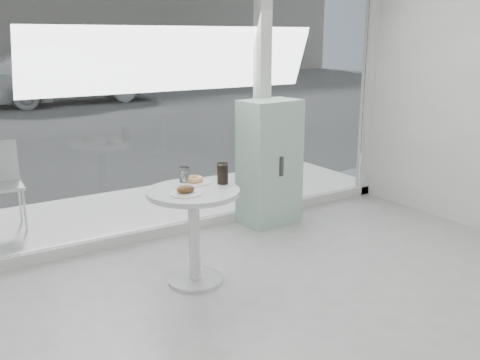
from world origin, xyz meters
TOP-DOWN VIEW (x-y plane):
  - storefront at (0.07, 3.00)m, footprint 5.00×0.14m
  - main_table at (-0.50, 1.90)m, footprint 0.72×0.72m
  - patio_deck at (0.00, 3.80)m, footprint 5.60×1.60m
  - mint_cabinet at (0.84, 2.77)m, footprint 0.63×0.45m
  - patio_chair at (-1.57, 3.97)m, footprint 0.39×0.39m
  - car_silver at (2.01, 14.49)m, footprint 4.90×1.88m
  - plate_fritter at (-0.60, 1.82)m, footprint 0.23×0.23m
  - plate_donut at (-0.40, 2.06)m, footprint 0.25×0.25m
  - water_tumbler_a at (-0.46, 2.11)m, footprint 0.07×0.07m
  - water_tumbler_b at (-0.47, 2.10)m, footprint 0.08×0.08m
  - cola_glass at (-0.22, 1.93)m, footprint 0.09×0.09m

SIDE VIEW (x-z plane):
  - patio_deck at x=0.00m, z-range 0.00..0.05m
  - patio_chair at x=-1.57m, z-range 0.11..0.96m
  - main_table at x=-0.50m, z-range 0.17..0.94m
  - mint_cabinet at x=0.84m, z-range 0.00..1.29m
  - plate_donut at x=-0.40m, z-range 0.76..0.82m
  - plate_fritter at x=-0.60m, z-range 0.76..0.83m
  - car_silver at x=2.01m, z-range 0.00..1.59m
  - water_tumbler_a at x=-0.46m, z-range 0.76..0.87m
  - water_tumbler_b at x=-0.47m, z-range 0.76..0.90m
  - cola_glass at x=-0.22m, z-range 0.77..0.94m
  - storefront at x=0.07m, z-range 0.21..3.21m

